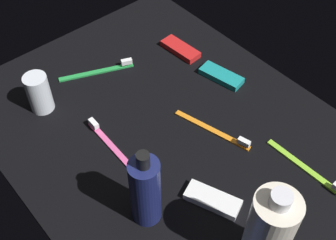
# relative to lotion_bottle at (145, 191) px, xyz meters

# --- Properties ---
(ground_plane) EXTENTS (0.84, 0.64, 0.01)m
(ground_plane) POSITION_rel_lotion_bottle_xyz_m (-0.13, 0.16, -0.09)
(ground_plane) COLOR black
(lotion_bottle) EXTENTS (0.05, 0.05, 0.18)m
(lotion_bottle) POSITION_rel_lotion_bottle_xyz_m (0.00, 0.00, 0.00)
(lotion_bottle) COLOR #181E51
(lotion_bottle) RESTS_ON ground_plane
(bodywash_bottle) EXTENTS (0.07, 0.07, 0.20)m
(bodywash_bottle) POSITION_rel_lotion_bottle_xyz_m (0.19, 0.09, 0.01)
(bodywash_bottle) COLOR silver
(bodywash_bottle) RESTS_ON ground_plane
(deodorant_stick) EXTENTS (0.05, 0.05, 0.09)m
(deodorant_stick) POSITION_rel_lotion_bottle_xyz_m (-0.36, -0.01, -0.03)
(deodorant_stick) COLOR silver
(deodorant_stick) RESTS_ON ground_plane
(toothbrush_green) EXTENTS (0.08, 0.17, 0.02)m
(toothbrush_green) POSITION_rel_lotion_bottle_xyz_m (-0.37, 0.16, -0.07)
(toothbrush_green) COLOR green
(toothbrush_green) RESTS_ON ground_plane
(toothbrush_lime) EXTENTS (0.18, 0.02, 0.02)m
(toothbrush_lime) POSITION_rel_lotion_bottle_xyz_m (0.14, 0.30, -0.07)
(toothbrush_lime) COLOR #8CD133
(toothbrush_lime) RESTS_ON ground_plane
(toothbrush_pink) EXTENTS (0.18, 0.02, 0.02)m
(toothbrush_pink) POSITION_rel_lotion_bottle_xyz_m (-0.17, 0.04, -0.07)
(toothbrush_pink) COLOR #E55999
(toothbrush_pink) RESTS_ON ground_plane
(toothbrush_orange) EXTENTS (0.18, 0.06, 0.02)m
(toothbrush_orange) POSITION_rel_lotion_bottle_xyz_m (-0.05, 0.23, -0.07)
(toothbrush_orange) COLOR orange
(toothbrush_orange) RESTS_ON ground_plane
(snack_bar_teal) EXTENTS (0.11, 0.06, 0.01)m
(snack_bar_teal) POSITION_rel_lotion_bottle_xyz_m (-0.17, 0.36, -0.07)
(snack_bar_teal) COLOR teal
(snack_bar_teal) RESTS_ON ground_plane
(snack_bar_red) EXTENTS (0.11, 0.05, 0.01)m
(snack_bar_red) POSITION_rel_lotion_bottle_xyz_m (-0.30, 0.35, -0.07)
(snack_bar_red) COLOR red
(snack_bar_red) RESTS_ON ground_plane
(snack_bar_white) EXTENTS (0.11, 0.08, 0.01)m
(snack_bar_white) POSITION_rel_lotion_bottle_xyz_m (0.06, 0.11, -0.07)
(snack_bar_white) COLOR white
(snack_bar_white) RESTS_ON ground_plane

